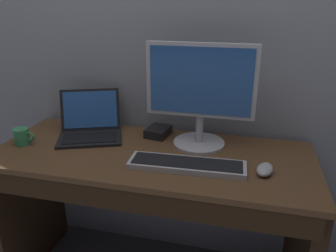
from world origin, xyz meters
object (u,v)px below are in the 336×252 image
Objects in this scene: computer_mouse at (265,169)px; wired_keyboard at (187,165)px; coffee_mug at (22,136)px; laptop_black at (90,128)px; external_drive_box at (158,132)px; external_monitor at (200,92)px.

wired_keyboard is at bearing -163.25° from computer_mouse.
laptop_black is at bearing 31.34° from coffee_mug.
laptop_black is 0.78× the size of wired_keyboard.
external_drive_box is at bearing 15.50° from laptop_black.
external_drive_box is at bearing 161.85° from external_monitor.
coffee_mug is (-0.84, -0.19, -0.23)m from external_monitor.
coffee_mug is at bearing 177.04° from wired_keyboard.
external_monitor is 1.01× the size of wired_keyboard.
external_drive_box is at bearing 124.55° from wired_keyboard.
external_monitor is 4.57× the size of coffee_mug.
external_monitor is at bearing -18.15° from external_drive_box.
external_drive_box is (-0.21, 0.31, 0.01)m from wired_keyboard.
coffee_mug is (-1.14, 0.02, 0.02)m from computer_mouse.
laptop_black reaches higher than computer_mouse.
wired_keyboard is 0.83m from coffee_mug.
computer_mouse is at bearing 4.31° from wired_keyboard.
wired_keyboard is at bearing -55.45° from external_drive_box.
computer_mouse is 1.14m from coffee_mug.
computer_mouse is 0.82× the size of external_drive_box.
wired_keyboard is (-0.01, -0.23, -0.26)m from external_monitor.
coffee_mug is (-0.28, -0.17, -0.01)m from laptop_black.
external_monitor is 4.57× the size of computer_mouse.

